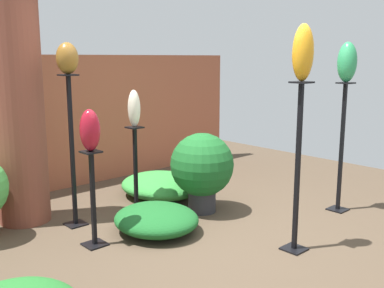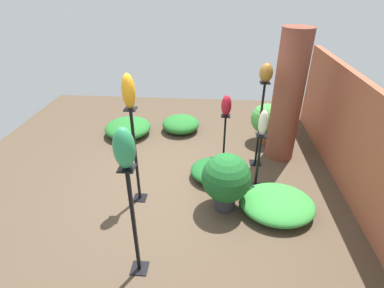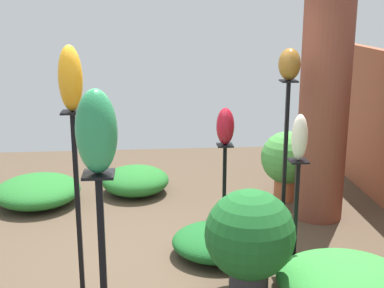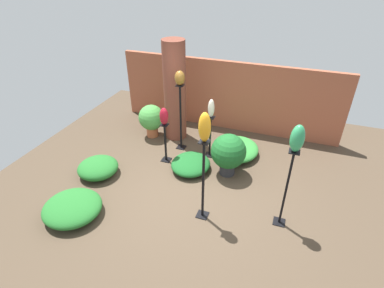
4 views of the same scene
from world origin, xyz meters
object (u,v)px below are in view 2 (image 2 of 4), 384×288
(art_vase_ivory, at_px, (263,123))
(brick_pillar, at_px, (287,98))
(pedestal_ruby, at_px, (224,140))
(potted_plant_mid_right, at_px, (226,179))
(pedestal_bronze, at_px, (259,129))
(art_vase_amber, at_px, (129,91))
(art_vase_jade, at_px, (124,148))
(art_vase_ruby, at_px, (226,106))
(pedestal_ivory, at_px, (258,165))
(potted_plant_walkway_edge, at_px, (266,120))
(pedestal_jade, at_px, (134,227))
(pedestal_amber, at_px, (136,160))
(art_vase_bronze, at_px, (266,73))

(art_vase_ivory, bearing_deg, brick_pillar, 152.18)
(pedestal_ruby, height_order, potted_plant_mid_right, potted_plant_mid_right)
(pedestal_bronze, bearing_deg, brick_pillar, 124.60)
(art_vase_amber, bearing_deg, art_vase_jade, 12.85)
(pedestal_ruby, xyz_separation_m, art_vase_ruby, (0.00, 0.00, 0.69))
(brick_pillar, relative_size, pedestal_ivory, 2.43)
(potted_plant_walkway_edge, xyz_separation_m, potted_plant_mid_right, (2.16, -0.86, 0.03))
(art_vase_ruby, height_order, potted_plant_walkway_edge, art_vase_ruby)
(brick_pillar, xyz_separation_m, pedestal_jade, (2.79, -2.11, -0.51))
(pedestal_ruby, distance_m, potted_plant_walkway_edge, 1.16)
(pedestal_bronze, height_order, pedestal_ruby, pedestal_bronze)
(pedestal_jade, distance_m, art_vase_amber, 1.72)
(brick_pillar, distance_m, art_vase_ivory, 1.20)
(pedestal_jade, distance_m, pedestal_ruby, 2.79)
(pedestal_ivory, distance_m, art_vase_ruby, 1.19)
(brick_pillar, height_order, potted_plant_walkway_edge, brick_pillar)
(potted_plant_mid_right, bearing_deg, pedestal_amber, -94.46)
(pedestal_bronze, bearing_deg, pedestal_ivory, -6.14)
(pedestal_jade, height_order, pedestal_bronze, pedestal_bronze)
(pedestal_ivory, height_order, pedestal_ruby, pedestal_ivory)
(pedestal_jade, xyz_separation_m, art_vase_jade, (-0.00, 0.00, 1.00))
(pedestal_amber, height_order, potted_plant_walkway_edge, pedestal_amber)
(art_vase_jade, distance_m, art_vase_ivory, 2.37)
(art_vase_ruby, distance_m, potted_plant_mid_right, 1.51)
(pedestal_amber, xyz_separation_m, art_vase_ruby, (-1.29, 1.33, 0.38))
(pedestal_ivory, bearing_deg, brick_pillar, 152.18)
(pedestal_jade, xyz_separation_m, pedestal_bronze, (-2.45, 1.63, 0.05))
(art_vase_bronze, height_order, potted_plant_mid_right, art_vase_bronze)
(art_vase_ivory, relative_size, potted_plant_mid_right, 0.45)
(pedestal_amber, relative_size, art_vase_ivory, 3.76)
(pedestal_bronze, bearing_deg, potted_plant_walkway_edge, 163.27)
(brick_pillar, relative_size, art_vase_ivory, 5.84)
(pedestal_ivory, xyz_separation_m, art_vase_amber, (0.44, -1.84, 1.33))
(art_vase_jade, xyz_separation_m, potted_plant_mid_right, (-1.18, 1.03, -1.16))
(pedestal_amber, height_order, art_vase_jade, art_vase_jade)
(art_vase_jade, distance_m, potted_plant_walkway_edge, 4.02)
(pedestal_amber, bearing_deg, art_vase_ruby, 134.18)
(pedestal_ruby, bearing_deg, potted_plant_mid_right, -0.01)
(pedestal_amber, height_order, pedestal_ruby, pedestal_amber)
(pedestal_bronze, height_order, art_vase_ruby, pedestal_bronze)
(art_vase_amber, bearing_deg, pedestal_bronze, 121.22)
(pedestal_ruby, distance_m, art_vase_ivory, 1.26)
(art_vase_jade, xyz_separation_m, potted_plant_walkway_edge, (-3.34, 1.90, -1.19))
(pedestal_ruby, relative_size, art_vase_ivory, 2.22)
(art_vase_ruby, bearing_deg, pedestal_ruby, 0.00)
(potted_plant_walkway_edge, bearing_deg, pedestal_amber, -46.83)
(pedestal_ruby, bearing_deg, art_vase_jade, -21.84)
(art_vase_ruby, bearing_deg, art_vase_amber, -45.82)
(art_vase_ivory, distance_m, art_vase_bronze, 0.91)
(pedestal_bronze, distance_m, potted_plant_mid_right, 1.42)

